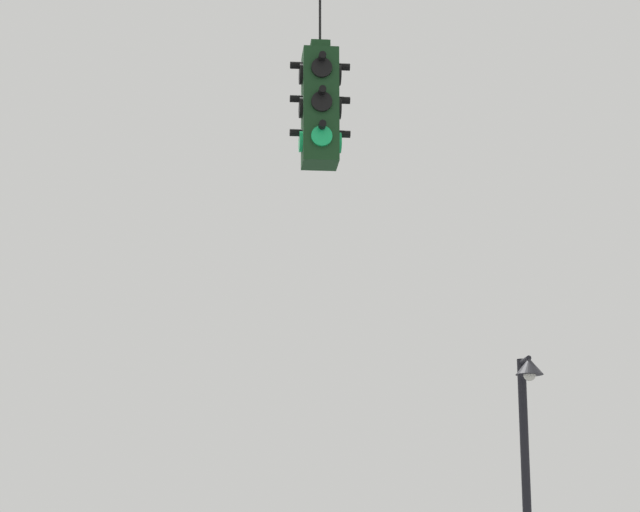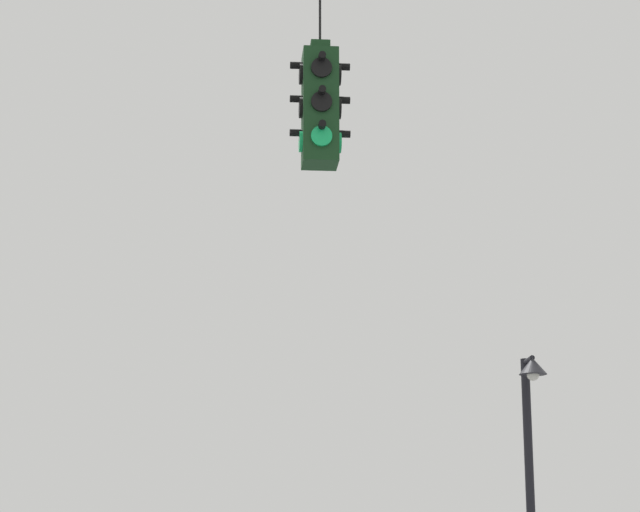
{
  "view_description": "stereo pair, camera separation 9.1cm",
  "coord_description": "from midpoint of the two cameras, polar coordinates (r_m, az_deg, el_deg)",
  "views": [
    {
      "loc": [
        -1.81,
        -10.86,
        1.8
      ],
      "look_at": [
        -0.81,
        0.36,
        4.59
      ],
      "focal_mm": 70.0,
      "sensor_mm": 36.0,
      "label": 1
    },
    {
      "loc": [
        -1.72,
        -10.86,
        1.8
      ],
      "look_at": [
        -0.81,
        0.36,
        4.59
      ],
      "focal_mm": 70.0,
      "sensor_mm": 36.0,
      "label": 2
    }
  ],
  "objects": [
    {
      "name": "street_lamp",
      "position": [
        17.16,
        9.35,
        -9.49
      ],
      "size": [
        0.38,
        0.67,
        4.55
      ],
      "color": "black",
      "rests_on": "ground_plane"
    },
    {
      "name": "traffic_light_over_intersection",
      "position": [
        12.04,
        -0.22,
        6.87
      ],
      "size": [
        0.58,
        0.58,
        2.41
      ],
      "color": "#143819"
    }
  ]
}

